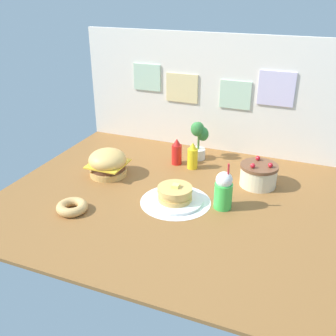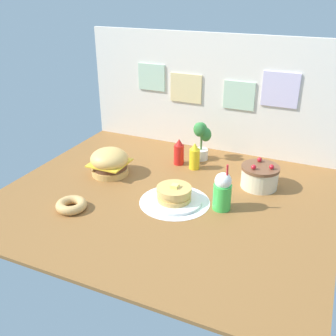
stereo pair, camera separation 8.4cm
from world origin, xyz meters
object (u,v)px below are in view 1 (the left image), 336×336
burger (108,163)px  pancake_stack (175,195)px  mustard_bottle (193,156)px  cream_soda_cup (223,191)px  donut_pink_glaze (72,207)px  layer_cake (258,175)px  ketchup_bottle (177,152)px  potted_plant (199,139)px

burger → pancake_stack: burger is taller
mustard_bottle → cream_soda_cup: 55.63cm
pancake_stack → burger: bearing=162.9°
donut_pink_glaze → layer_cake: bearing=37.6°
ketchup_bottle → cream_soda_cup: bearing=-45.4°
burger → pancake_stack: size_ratio=0.78×
layer_cake → donut_pink_glaze: 117.62cm
burger → layer_cake: bearing=13.3°
cream_soda_cup → donut_pink_glaze: size_ratio=1.61×
ketchup_bottle → donut_pink_glaze: size_ratio=1.08×
layer_cake → ketchup_bottle: ketchup_bottle is taller
mustard_bottle → cream_soda_cup: size_ratio=0.67×
burger → donut_pink_glaze: (4.11, -48.85, -5.89)cm
pancake_stack → ketchup_bottle: 54.47cm
pancake_stack → cream_soda_cup: 29.06cm
ketchup_bottle → mustard_bottle: bearing=-11.4°
ketchup_bottle → cream_soda_cup: size_ratio=0.67×
layer_cake → cream_soda_cup: size_ratio=0.83×
pancake_stack → layer_cake: layer_cake is taller
layer_cake → mustard_bottle: (-47.54, 8.58, 1.53)cm
burger → ketchup_bottle: (36.81, 34.08, 0.17)cm
layer_cake → mustard_bottle: mustard_bottle is taller
mustard_bottle → donut_pink_glaze: 92.54cm
potted_plant → cream_soda_cup: bearing=-60.5°
cream_soda_cup → donut_pink_glaze: bearing=-155.5°
pancake_stack → ketchup_bottle: bearing=109.8°
pancake_stack → donut_pink_glaze: 60.25cm
cream_soda_cup → pancake_stack: bearing=-171.6°
burger → ketchup_bottle: ketchup_bottle is taller
cream_soda_cup → ketchup_bottle: bearing=134.6°
burger → pancake_stack: (55.22, -16.99, -4.29)cm
mustard_bottle → potted_plant: potted_plant is taller
pancake_stack → potted_plant: (-6.72, 65.48, 11.24)cm
donut_pink_glaze → potted_plant: 107.75cm
pancake_stack → mustard_bottle: bearing=96.6°
burger → cream_soda_cup: size_ratio=0.88×
pancake_stack → cream_soda_cup: cream_soda_cup is taller
ketchup_bottle → mustard_bottle: 13.10cm
pancake_stack → mustard_bottle: (-5.57, 48.48, 4.45)cm
cream_soda_cup → donut_pink_glaze: cream_soda_cup is taller
burger → potted_plant: bearing=45.0°
pancake_stack → donut_pink_glaze: pancake_stack is taller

